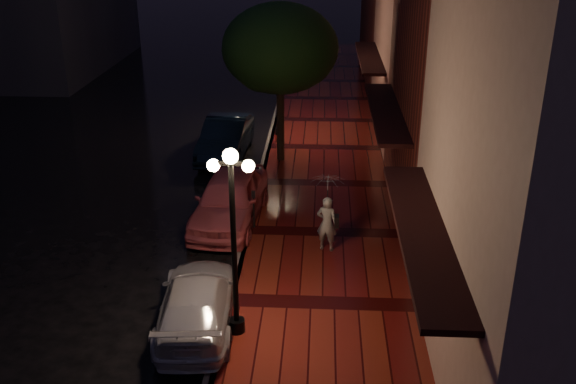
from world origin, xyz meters
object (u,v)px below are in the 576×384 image
at_px(silver_car, 197,302).
at_px(woman_with_umbrella, 328,201).
at_px(streetlamp_near, 233,233).
at_px(street_tree, 280,51).
at_px(pink_car, 230,199).
at_px(navy_car, 226,137).
at_px(streetlamp_far, 279,77).
at_px(parking_meter, 254,206).

relative_size(silver_car, woman_with_umbrella, 1.87).
xyz_separation_m(streetlamp_near, silver_car, (-0.95, 0.41, -2.00)).
bearing_deg(streetlamp_near, woman_with_umbrella, 63.21).
height_order(street_tree, pink_car, street_tree).
relative_size(pink_car, navy_car, 1.02).
height_order(navy_car, woman_with_umbrella, woman_with_umbrella).
bearing_deg(woman_with_umbrella, streetlamp_far, -61.85).
distance_m(pink_car, silver_car, 5.37).
relative_size(streetlamp_far, street_tree, 0.74).
xyz_separation_m(streetlamp_near, navy_car, (-1.93, 11.71, -1.86)).
distance_m(streetlamp_near, navy_car, 12.02).
bearing_deg(woman_with_umbrella, street_tree, -59.24).
xyz_separation_m(streetlamp_far, silver_car, (-0.95, -13.59, -2.00)).
bearing_deg(streetlamp_far, silver_car, -94.00).
bearing_deg(pink_car, streetlamp_near, -75.84).
height_order(pink_car, silver_car, pink_car).
xyz_separation_m(streetlamp_far, woman_with_umbrella, (1.99, -10.06, -0.99)).
xyz_separation_m(streetlamp_far, pink_car, (-0.95, -8.22, -1.82)).
distance_m(streetlamp_near, pink_car, 6.13).
xyz_separation_m(navy_car, woman_with_umbrella, (3.92, -7.77, 0.87)).
bearing_deg(streetlamp_near, silver_car, 156.51).
bearing_deg(parking_meter, woman_with_umbrella, -26.83).
relative_size(streetlamp_far, navy_car, 0.96).
distance_m(street_tree, navy_car, 4.19).
bearing_deg(silver_car, street_tree, -101.14).
bearing_deg(navy_car, silver_car, -82.00).
relative_size(pink_car, parking_meter, 3.94).
bearing_deg(pink_car, streetlamp_far, 88.23).
xyz_separation_m(streetlamp_near, pink_car, (-0.95, 5.78, -1.82)).
height_order(streetlamp_near, street_tree, street_tree).
relative_size(navy_car, woman_with_umbrella, 2.04).
xyz_separation_m(silver_car, woman_with_umbrella, (2.94, 3.53, 1.01)).
height_order(streetlamp_far, woman_with_umbrella, streetlamp_far).
bearing_deg(parking_meter, streetlamp_near, -84.88).
bearing_deg(parking_meter, pink_car, 146.75).
height_order(streetlamp_far, pink_car, streetlamp_far).
bearing_deg(streetlamp_near, parking_meter, 91.73).
bearing_deg(pink_car, street_tree, 81.77).
bearing_deg(navy_car, woman_with_umbrella, -60.21).
bearing_deg(woman_with_umbrella, streetlamp_near, 80.18).
distance_m(pink_car, navy_car, 6.02).
bearing_deg(woman_with_umbrella, navy_car, -46.28).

